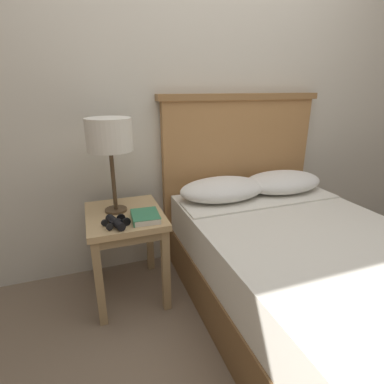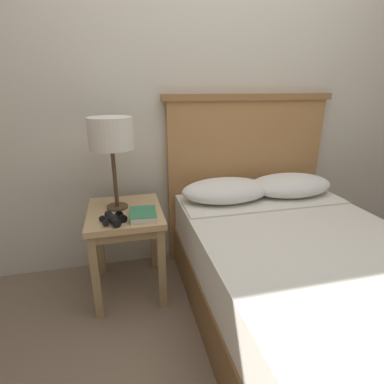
% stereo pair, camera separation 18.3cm
% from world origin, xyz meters
% --- Properties ---
extents(ground_plane, '(20.00, 20.00, 0.00)m').
position_xyz_m(ground_plane, '(0.00, 0.00, 0.00)').
color(ground_plane, '#7A6651').
rests_on(ground_plane, ground).
extents(wall_back, '(8.00, 0.06, 2.60)m').
position_xyz_m(wall_back, '(0.00, 0.97, 1.30)').
color(wall_back, beige).
rests_on(wall_back, ground_plane).
extents(nightstand, '(0.44, 0.52, 0.56)m').
position_xyz_m(nightstand, '(-0.60, 0.60, 0.47)').
color(nightstand, tan).
rests_on(nightstand, ground_plane).
extents(bed, '(1.24, 1.84, 1.23)m').
position_xyz_m(bed, '(0.31, 0.09, 0.31)').
color(bed, brown).
rests_on(bed, ground_plane).
extents(table_lamp, '(0.25, 0.25, 0.55)m').
position_xyz_m(table_lamp, '(-0.65, 0.64, 1.01)').
color(table_lamp, '#4C3823').
rests_on(table_lamp, nightstand).
extents(book_on_nightstand, '(0.16, 0.19, 0.04)m').
position_xyz_m(book_on_nightstand, '(-0.50, 0.46, 0.58)').
color(book_on_nightstand, silver).
rests_on(book_on_nightstand, nightstand).
extents(binoculars_pair, '(0.15, 0.16, 0.05)m').
position_xyz_m(binoculars_pair, '(-0.67, 0.43, 0.59)').
color(binoculars_pair, black).
rests_on(binoculars_pair, nightstand).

